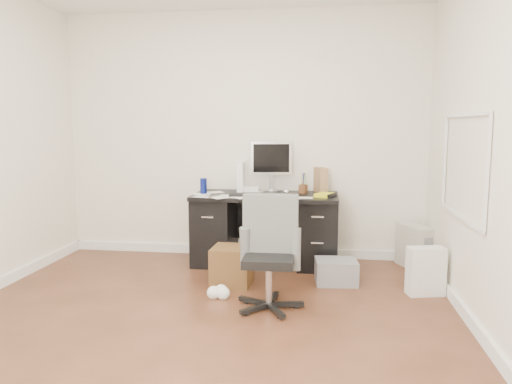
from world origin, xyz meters
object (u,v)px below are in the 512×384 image
(desk, at_px, (265,227))
(pc_tower, at_px, (415,247))
(office_chair, at_px, (269,254))
(wicker_basket, at_px, (232,266))
(lcd_monitor, at_px, (271,166))
(keyboard, at_px, (250,195))

(desk, bearing_deg, pc_tower, 2.80)
(office_chair, bearing_deg, wicker_basket, 124.48)
(pc_tower, bearing_deg, office_chair, -158.68)
(desk, xyz_separation_m, wicker_basket, (-0.23, -0.72, -0.22))
(desk, xyz_separation_m, office_chair, (0.18, -1.29, 0.06))
(lcd_monitor, xyz_separation_m, pc_tower, (1.52, -0.13, -0.80))
(desk, distance_m, pc_tower, 1.56)
(desk, bearing_deg, keyboard, -134.44)
(lcd_monitor, xyz_separation_m, office_chair, (0.15, -1.50, -0.57))
(office_chair, bearing_deg, keyboard, 104.65)
(office_chair, xyz_separation_m, wicker_basket, (-0.41, 0.57, -0.28))
(lcd_monitor, bearing_deg, desk, -109.38)
(lcd_monitor, relative_size, pc_tower, 1.25)
(desk, height_order, wicker_basket, desk)
(keyboard, distance_m, office_chair, 1.23)
(lcd_monitor, relative_size, wicker_basket, 1.57)
(pc_tower, bearing_deg, wicker_basket, -179.54)
(lcd_monitor, distance_m, wicker_basket, 1.28)
(keyboard, distance_m, pc_tower, 1.79)
(office_chair, xyz_separation_m, pc_tower, (1.37, 1.37, -0.23))
(keyboard, xyz_separation_m, pc_tower, (1.69, 0.22, -0.54))
(keyboard, relative_size, pc_tower, 0.96)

